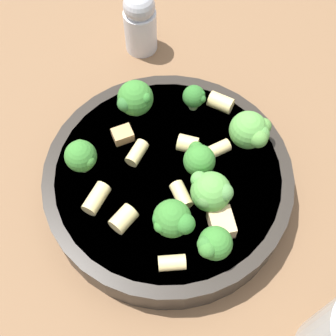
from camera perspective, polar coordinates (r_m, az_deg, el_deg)
name	(u,v)px	position (r m, az deg, el deg)	size (l,w,h in m)	color
ground_plane	(168,191)	(0.50, 0.00, -2.84)	(2.00, 2.00, 0.00)	brown
pasta_bowl	(168,181)	(0.48, 0.00, -1.59)	(0.25, 0.25, 0.04)	#28231E
broccoli_floret_0	(251,131)	(0.47, 10.09, 4.46)	(0.04, 0.04, 0.04)	#9EC175
broccoli_floret_1	(81,156)	(0.45, -10.54, 1.45)	(0.03, 0.03, 0.04)	#84AD60
broccoli_floret_2	(173,220)	(0.42, 0.58, -6.30)	(0.04, 0.04, 0.04)	#84AD60
broccoli_floret_3	(214,244)	(0.41, 5.57, -9.21)	(0.03, 0.03, 0.04)	#9EC175
broccoli_floret_4	(194,97)	(0.49, 3.25, 8.65)	(0.03, 0.02, 0.03)	#84AD60
broccoli_floret_5	(211,192)	(0.43, 5.22, -2.94)	(0.04, 0.04, 0.04)	#93B766
broccoli_floret_6	(198,159)	(0.45, 3.73, 1.09)	(0.03, 0.03, 0.03)	#93B766
broccoli_floret_7	(135,99)	(0.48, -4.04, 8.42)	(0.04, 0.04, 0.04)	#84AD60
rigatoni_0	(137,153)	(0.47, -3.81, 1.86)	(0.01, 0.01, 0.03)	#E0C67F
rigatoni_1	(96,198)	(0.45, -8.74, -3.68)	(0.02, 0.02, 0.03)	#E0C67F
rigatoni_2	(181,195)	(0.44, 1.63, -3.33)	(0.01, 0.01, 0.03)	#E0C67F
rigatoni_3	(172,263)	(0.42, 0.50, -11.47)	(0.01, 0.01, 0.02)	#E0C67F
rigatoni_4	(188,144)	(0.47, 2.42, 2.94)	(0.02, 0.02, 0.02)	#E0C67F
rigatoni_5	(123,219)	(0.43, -5.46, -6.20)	(0.02, 0.02, 0.02)	#E0C67F
rigatoni_6	(221,102)	(0.50, 6.44, 7.95)	(0.02, 0.02, 0.03)	#E0C67F
rigatoni_7	(218,149)	(0.47, 6.11, 2.30)	(0.01, 0.01, 0.02)	#E0C67F
chicken_chunk_0	(224,221)	(0.43, 6.82, -6.45)	(0.03, 0.02, 0.02)	tan
chicken_chunk_1	(123,135)	(0.48, -5.54, 4.06)	(0.02, 0.02, 0.01)	tan
pepper_shaker	(140,21)	(0.59, -3.43, 17.40)	(0.04, 0.04, 0.09)	silver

